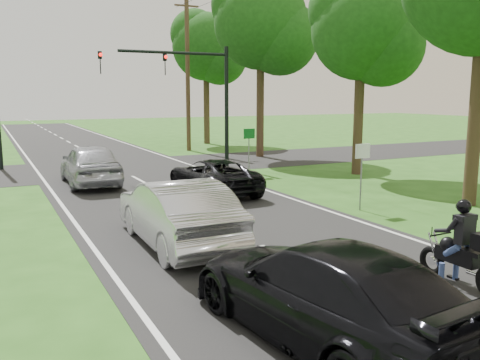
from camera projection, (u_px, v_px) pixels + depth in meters
name	position (u px, v px, depth m)	size (l,w,h in m)	color
ground	(283.00, 258.00, 11.46)	(140.00, 140.00, 0.00)	#285518
road	(152.00, 187.00, 20.27)	(8.00, 100.00, 0.01)	black
cross_road	(117.00, 168.00, 25.55)	(60.00, 7.00, 0.01)	black
motorcycle_rider	(464.00, 253.00, 9.58)	(0.57, 2.00, 1.73)	black
dark_suv	(213.00, 176.00, 18.82)	(2.15, 4.66, 1.29)	black
silver_sedan	(177.00, 213.00, 12.26)	(1.72, 4.93, 1.62)	silver
silver_suv	(90.00, 164.00, 20.63)	(1.99, 4.94, 1.68)	#A3A5AB
dark_car_behind	(325.00, 291.00, 7.51)	(2.11, 5.19, 1.51)	black
traffic_signal	(192.00, 84.00, 24.58)	(6.38, 0.44, 6.00)	black
utility_pole_far	(188.00, 72.00, 32.75)	(1.60, 0.28, 10.00)	#523825
sign_white	(362.00, 161.00, 15.91)	(0.55, 0.07, 2.12)	slate
sign_green	(249.00, 140.00, 23.04)	(0.55, 0.07, 2.12)	slate
tree_row_c	(369.00, 36.00, 22.51)	(4.80, 4.65, 8.76)	#332316
tree_row_d	(267.00, 28.00, 29.03)	(5.76, 5.58, 10.45)	#332316
tree_row_e	(211.00, 51.00, 37.24)	(5.28, 5.12, 9.61)	#332316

